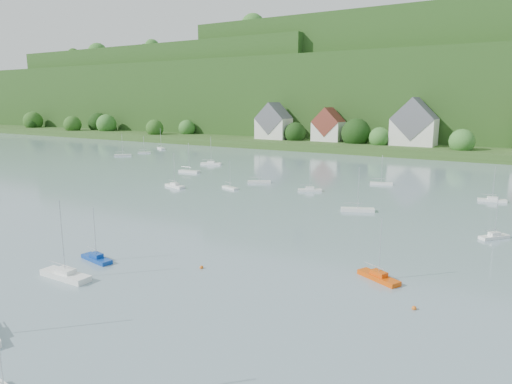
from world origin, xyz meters
TOP-DOWN VIEW (x-y plane):
  - far_shore_strip at (0.00, 200.00)m, footprint 600.00×60.00m
  - forested_ridge at (0.39, 268.57)m, footprint 620.00×181.22m
  - village_building_0 at (-55.00, 187.00)m, footprint 14.00×10.40m
  - village_building_1 at (-30.00, 189.00)m, footprint 12.00×9.36m
  - village_building_2 at (5.00, 188.00)m, footprint 16.00×11.44m
  - near_sailboat_1 at (-1.58, 44.09)m, footprint 5.25×2.25m
  - near_sailboat_3 at (0.04, 38.37)m, footprint 6.67×1.91m
  - near_sailboat_5 at (30.51, 56.15)m, footprint 5.36×3.71m
  - mooring_buoy_2 at (35.61, 50.54)m, footprint 0.47×0.47m
  - mooring_buoy_3 at (11.31, 48.74)m, footprint 0.47×0.47m
  - far_sailboat_cluster at (13.61, 116.37)m, footprint 197.79×74.26m

SIDE VIEW (x-z plane):
  - mooring_buoy_2 at x=35.61m, z-range -0.23..0.23m
  - mooring_buoy_3 at x=11.31m, z-range -0.23..0.23m
  - far_sailboat_cluster at x=13.61m, z-range -3.98..4.73m
  - near_sailboat_1 at x=-1.58m, z-range -3.03..3.83m
  - near_sailboat_5 at x=30.51m, z-range -3.14..3.96m
  - near_sailboat_3 at x=0.04m, z-range -4.03..4.95m
  - far_shore_strip at x=0.00m, z-range 0.00..3.00m
  - village_building_1 at x=-30.00m, z-range 1.75..15.75m
  - village_building_0 at x=-55.00m, z-range 1.51..17.51m
  - village_building_2 at x=5.00m, z-range 1.27..19.27m
  - forested_ridge at x=0.39m, z-range -12.06..57.83m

